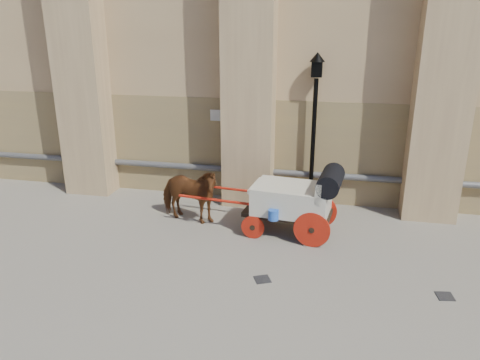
# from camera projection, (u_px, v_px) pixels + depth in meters

# --- Properties ---
(ground) EXTENTS (90.00, 90.00, 0.00)m
(ground) POSITION_uv_depth(u_px,v_px,m) (262.00, 265.00, 10.37)
(ground) COLOR #6D665A
(ground) RESTS_ON ground
(horse) EXTENTS (1.96, 1.20, 1.54)m
(horse) POSITION_uv_depth(u_px,v_px,m) (189.00, 194.00, 12.35)
(horse) COLOR brown
(horse) RESTS_ON ground
(carriage) EXTENTS (4.16, 1.56, 1.78)m
(carriage) POSITION_uv_depth(u_px,v_px,m) (297.00, 198.00, 11.57)
(carriage) COLOR black
(carriage) RESTS_ON ground
(street_lamp) EXTENTS (0.41, 0.41, 4.34)m
(street_lamp) POSITION_uv_depth(u_px,v_px,m) (314.00, 128.00, 12.90)
(street_lamp) COLOR black
(street_lamp) RESTS_ON ground
(drain_grate_near) EXTENTS (0.43, 0.43, 0.01)m
(drain_grate_near) POSITION_uv_depth(u_px,v_px,m) (262.00, 279.00, 9.78)
(drain_grate_near) COLOR black
(drain_grate_near) RESTS_ON ground
(drain_grate_far) EXTENTS (0.36, 0.36, 0.01)m
(drain_grate_far) POSITION_uv_depth(u_px,v_px,m) (445.00, 296.00, 9.19)
(drain_grate_far) COLOR black
(drain_grate_far) RESTS_ON ground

